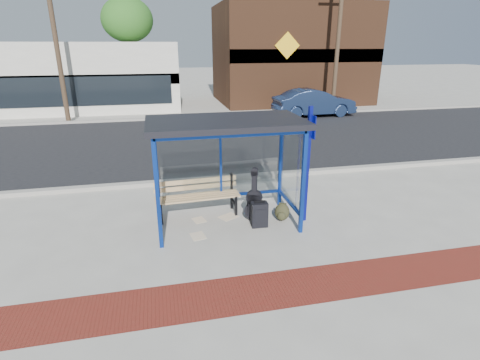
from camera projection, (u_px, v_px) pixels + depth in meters
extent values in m
plane|color=#B2ADA0|center=(227.00, 224.00, 8.64)|extent=(120.00, 120.00, 0.00)
cube|color=maroon|center=(256.00, 292.00, 6.25)|extent=(60.00, 1.00, 0.01)
cube|color=gray|center=(209.00, 179.00, 11.28)|extent=(60.00, 0.25, 0.12)
cube|color=black|center=(193.00, 141.00, 15.97)|extent=(60.00, 10.00, 0.00)
cube|color=gray|center=(184.00, 118.00, 20.63)|extent=(60.00, 0.25, 0.12)
cube|color=#B2ADA0|center=(181.00, 113.00, 22.39)|extent=(60.00, 4.00, 0.01)
cube|color=navy|center=(157.00, 195.00, 7.25)|extent=(0.08, 0.08, 2.30)
cube|color=navy|center=(303.00, 183.00, 7.86)|extent=(0.08, 0.08, 2.30)
cube|color=navy|center=(157.00, 171.00, 8.63)|extent=(0.08, 0.08, 2.30)
cube|color=navy|center=(281.00, 162.00, 9.23)|extent=(0.08, 0.08, 2.30)
cube|color=navy|center=(220.00, 120.00, 8.55)|extent=(3.00, 0.08, 0.08)
cube|color=navy|center=(233.00, 135.00, 7.17)|extent=(3.00, 0.08, 0.08)
cube|color=navy|center=(153.00, 130.00, 7.56)|extent=(0.08, 1.50, 0.08)
cube|color=navy|center=(293.00, 124.00, 8.16)|extent=(0.08, 1.50, 0.08)
cube|color=navy|center=(221.00, 195.00, 9.19)|extent=(3.00, 0.08, 0.06)
cube|color=navy|center=(160.00, 214.00, 8.20)|extent=(0.08, 1.50, 0.06)
cube|color=navy|center=(289.00, 202.00, 8.80)|extent=(0.08, 1.50, 0.06)
cube|color=navy|center=(221.00, 158.00, 8.86)|extent=(0.05, 0.05, 1.90)
cube|color=silver|center=(221.00, 160.00, 8.88)|extent=(2.84, 0.01, 1.82)
cube|color=silver|center=(156.00, 175.00, 7.88)|extent=(0.02, 1.34, 1.82)
cube|color=silver|center=(291.00, 165.00, 8.49)|extent=(0.02, 1.34, 1.82)
cube|color=black|center=(226.00, 122.00, 7.83)|extent=(3.30, 1.80, 0.12)
cube|color=silver|center=(26.00, 77.00, 22.64)|extent=(18.00, 6.00, 4.00)
cube|color=black|center=(9.00, 82.00, 19.94)|extent=(18.00, 0.10, 0.60)
cube|color=black|center=(11.00, 93.00, 20.08)|extent=(17.00, 0.04, 1.60)
cube|color=#59331E|center=(291.00, 54.00, 26.12)|extent=(10.00, 7.00, 6.40)
cube|color=black|center=(310.00, 56.00, 22.96)|extent=(10.00, 0.10, 0.80)
cube|color=yellow|center=(287.00, 46.00, 22.36)|extent=(1.56, 0.06, 1.56)
cylinder|color=#4C3826|center=(131.00, 64.00, 27.35)|extent=(0.36, 0.36, 5.00)
ellipsoid|color=#295B1A|center=(127.00, 20.00, 26.32)|extent=(3.60, 3.60, 3.06)
cylinder|color=#4C3826|center=(328.00, 62.00, 30.48)|extent=(0.36, 0.36, 5.00)
ellipsoid|color=#295B1A|center=(331.00, 22.00, 29.45)|extent=(3.60, 3.60, 3.06)
cylinder|color=#4C3826|center=(56.00, 42.00, 18.34)|extent=(0.24, 0.24, 8.00)
cylinder|color=#4C3826|center=(338.00, 42.00, 21.37)|extent=(0.24, 0.24, 8.00)
cube|color=black|center=(161.00, 215.00, 8.52)|extent=(0.06, 0.06, 0.50)
cube|color=black|center=(159.00, 198.00, 8.83)|extent=(0.06, 0.06, 0.94)
cube|color=black|center=(161.00, 211.00, 8.71)|extent=(0.08, 0.45, 0.06)
cube|color=black|center=(236.00, 206.00, 8.97)|extent=(0.06, 0.06, 0.50)
cube|color=black|center=(232.00, 191.00, 9.28)|extent=(0.06, 0.06, 0.94)
cube|color=black|center=(234.00, 202.00, 9.16)|extent=(0.08, 0.45, 0.06)
cube|color=tan|center=(199.00, 200.00, 8.69)|extent=(1.99, 0.21, 0.04)
cube|color=tan|center=(198.00, 198.00, 8.80)|extent=(1.99, 0.21, 0.04)
cube|color=tan|center=(197.00, 196.00, 8.90)|extent=(1.99, 0.21, 0.04)
cube|color=tan|center=(196.00, 194.00, 9.01)|extent=(1.99, 0.21, 0.04)
cube|color=tan|center=(196.00, 187.00, 9.00)|extent=(1.99, 0.15, 0.11)
cube|color=tan|center=(196.00, 181.00, 8.94)|extent=(1.99, 0.15, 0.11)
cylinder|color=black|center=(254.00, 211.00, 8.74)|extent=(0.46, 0.30, 0.44)
cylinder|color=black|center=(254.00, 197.00, 8.62)|extent=(0.39, 0.27, 0.37)
cube|color=black|center=(254.00, 205.00, 8.69)|extent=(0.34, 0.25, 0.53)
cube|color=black|center=(254.00, 183.00, 8.50)|extent=(0.15, 0.15, 0.53)
cube|color=black|center=(255.00, 173.00, 8.42)|extent=(0.19, 0.16, 0.11)
cube|color=black|center=(259.00, 214.00, 8.41)|extent=(0.37, 0.24, 0.57)
cylinder|color=black|center=(253.00, 226.00, 8.48)|extent=(0.06, 0.21, 0.05)
cylinder|color=black|center=(265.00, 225.00, 8.52)|extent=(0.06, 0.21, 0.05)
cube|color=black|center=(260.00, 201.00, 8.30)|extent=(0.23, 0.05, 0.04)
cube|color=black|center=(261.00, 216.00, 8.29)|extent=(0.29, 0.03, 0.31)
ellipsoid|color=#292917|center=(282.00, 212.00, 8.76)|extent=(0.41, 0.36, 0.41)
ellipsoid|color=#292917|center=(281.00, 216.00, 8.66)|extent=(0.24, 0.21, 0.21)
cube|color=#292917|center=(282.00, 204.00, 8.71)|extent=(0.12, 0.09, 0.03)
cube|color=navy|center=(307.00, 166.00, 8.36)|extent=(0.08, 0.08, 2.67)
cube|color=navy|center=(312.00, 127.00, 8.07)|extent=(0.05, 0.33, 0.50)
cube|color=white|center=(199.00, 220.00, 8.80)|extent=(0.35, 0.40, 0.01)
cube|color=white|center=(198.00, 236.00, 8.07)|extent=(0.36, 0.42, 0.01)
cube|color=white|center=(229.00, 217.00, 8.97)|extent=(0.53, 0.50, 0.01)
imported|color=#1A2A4A|center=(314.00, 103.00, 21.21)|extent=(4.68, 1.81, 1.52)
cylinder|color=#B8110D|center=(344.00, 105.00, 23.38)|extent=(0.20, 0.20, 0.60)
sphere|color=#B8110D|center=(344.00, 100.00, 23.27)|extent=(0.22, 0.22, 0.22)
cylinder|color=#B8110D|center=(344.00, 103.00, 23.35)|extent=(0.32, 0.11, 0.10)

